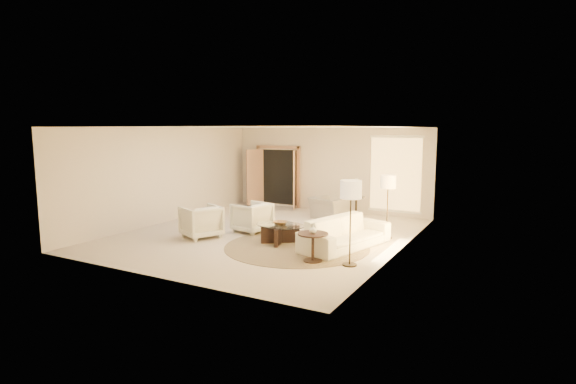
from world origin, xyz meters
The scene contains 18 objects.
room centered at (0.00, 0.00, 1.40)m, with size 7.04×8.04×2.83m.
windows_right centered at (3.45, 0.10, 1.35)m, with size 0.10×6.40×2.40m, color #FDC765, non-canonical shape.
window_back_corner centered at (2.30, 3.95, 1.35)m, with size 1.70×0.10×2.40m, color #FDC765, non-canonical shape.
curtains_right centered at (3.40, 1.00, 1.30)m, with size 0.06×5.20×2.60m, color tan, non-canonical shape.
french_doors centered at (-1.90, 3.82, 1.07)m, with size 1.95×0.66×2.16m.
area_rug centered at (1.29, -0.80, 0.01)m, with size 3.41×3.41×0.01m, color #423525.
sofa centered at (2.31, -0.30, 0.36)m, with size 2.43×0.95×0.71m, color silver.
armchair_left centered at (-0.49, 0.00, 0.44)m, with size 0.86×0.80×0.88m, color silver.
armchair_right centered at (-1.30, -1.13, 0.45)m, with size 0.88×0.83×0.91m, color silver.
accent_chair centered at (0.63, 2.63, 0.45)m, with size 1.03×0.67×0.90m, color gray.
coffee_table centered at (0.77, -0.68, 0.29)m, with size 1.59×1.59×0.46m.
end_table centered at (2.12, -1.68, 0.42)m, with size 0.64×0.64×0.61m.
side_table centered at (1.23, 3.40, 0.39)m, with size 0.56×0.56×0.65m.
floor_lamp_near centered at (2.90, 1.06, 1.37)m, with size 0.39×0.39×1.61m.
floor_lamp_far centered at (2.90, -1.58, 1.48)m, with size 0.42×0.42×1.74m.
bowl centered at (0.77, -0.68, 0.50)m, with size 0.34×0.34×0.08m, color brown.
end_vase centered at (2.12, -1.68, 0.69)m, with size 0.16×0.16×0.17m, color silver.
side_vase centered at (1.23, 3.40, 0.77)m, with size 0.26×0.26×0.27m, color silver.
Camera 1 is at (6.01, -9.94, 2.75)m, focal length 28.00 mm.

